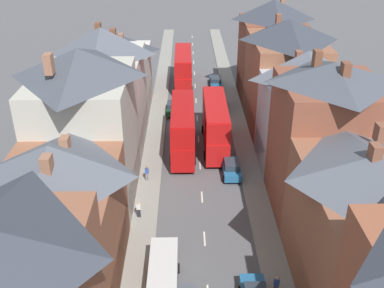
# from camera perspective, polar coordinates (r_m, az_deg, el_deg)

# --- Properties ---
(pavement_left) EXTENTS (2.20, 104.00, 0.14)m
(pavement_left) POSITION_cam_1_polar(r_m,az_deg,el_deg) (54.52, -4.61, 1.61)
(pavement_left) COLOR gray
(pavement_left) RESTS_ON ground
(pavement_right) EXTENTS (2.20, 104.00, 0.14)m
(pavement_right) POSITION_cam_1_polar(r_m,az_deg,el_deg) (54.80, 6.10, 1.67)
(pavement_right) COLOR gray
(pavement_right) RESTS_ON ground
(centre_line_dashes) EXTENTS (0.14, 97.80, 0.01)m
(centre_line_dashes) POSITION_cam_1_polar(r_m,az_deg,el_deg) (52.66, 0.82, 0.63)
(centre_line_dashes) COLOR silver
(centre_line_dashes) RESTS_ON ground
(terrace_row_left) EXTENTS (8.00, 61.60, 14.41)m
(terrace_row_left) POSITION_cam_1_polar(r_m,az_deg,el_deg) (35.28, -15.08, -3.32)
(terrace_row_left) COLOR #BCB7A8
(terrace_row_left) RESTS_ON ground
(terrace_row_right) EXTENTS (8.00, 65.14, 14.08)m
(terrace_row_right) POSITION_cam_1_polar(r_m,az_deg,el_deg) (38.58, 16.82, -0.65)
(terrace_row_right) COLOR #935138
(terrace_row_right) RESTS_ON ground
(double_decker_bus_lead) EXTENTS (2.74, 10.80, 5.30)m
(double_decker_bus_lead) POSITION_cam_1_polar(r_m,az_deg,el_deg) (49.90, 2.96, 2.59)
(double_decker_bus_lead) COLOR red
(double_decker_bus_lead) RESTS_ON ground
(double_decker_bus_mid_street) EXTENTS (2.74, 10.80, 5.30)m
(double_decker_bus_mid_street) POSITION_cam_1_polar(r_m,az_deg,el_deg) (48.87, -1.19, 2.06)
(double_decker_bus_mid_street) COLOR #B70F0F
(double_decker_bus_mid_street) RESTS_ON ground
(double_decker_bus_far_approaching) EXTENTS (2.74, 10.80, 5.30)m
(double_decker_bus_far_approaching) POSITION_cam_1_polar(r_m,az_deg,el_deg) (68.20, -1.13, 9.59)
(double_decker_bus_far_approaching) COLOR red
(double_decker_bus_far_approaching) RESTS_ON ground
(car_near_blue) EXTENTS (1.90, 4.16, 1.70)m
(car_near_blue) POSITION_cam_1_polar(r_m,az_deg,el_deg) (60.94, 3.51, 5.34)
(car_near_blue) COLOR navy
(car_near_blue) RESTS_ON ground
(car_parked_left_a) EXTENTS (1.90, 3.97, 1.62)m
(car_parked_left_a) POSITION_cam_1_polar(r_m,az_deg,el_deg) (59.16, -2.39, 4.62)
(car_parked_left_a) COLOR #144728
(car_parked_left_a) RESTS_ON ground
(car_parked_right_a) EXTENTS (1.90, 4.56, 1.59)m
(car_parked_right_a) POSITION_cam_1_polar(r_m,az_deg,el_deg) (68.65, 3.02, 7.91)
(car_parked_right_a) COLOR #236093
(car_parked_right_a) RESTS_ON ground
(car_mid_black) EXTENTS (1.90, 4.02, 1.65)m
(car_mid_black) POSITION_cam_1_polar(r_m,az_deg,el_deg) (45.36, 5.04, -3.05)
(car_mid_black) COLOR #236093
(car_mid_black) RESTS_ON ground
(delivery_van) EXTENTS (2.20, 5.20, 2.41)m
(delivery_van) POSITION_cam_1_polar(r_m,az_deg,el_deg) (32.66, -3.64, -16.08)
(delivery_van) COLOR silver
(delivery_van) RESTS_ON ground
(pedestrian_mid_left) EXTENTS (0.36, 0.22, 1.61)m
(pedestrian_mid_left) POSITION_cam_1_polar(r_m,az_deg,el_deg) (32.79, 10.66, -17.16)
(pedestrian_mid_left) COLOR #3D4256
(pedestrian_mid_left) RESTS_ON pavement_right
(pedestrian_mid_right) EXTENTS (0.36, 0.22, 1.61)m
(pedestrian_mid_right) POSITION_cam_1_polar(r_m,az_deg,el_deg) (39.31, -6.80, -8.15)
(pedestrian_mid_right) COLOR #23232D
(pedestrian_mid_right) RESTS_ON pavement_left
(pedestrian_far_left) EXTENTS (0.36, 0.22, 1.61)m
(pedestrian_far_left) POSITION_cam_1_polar(r_m,az_deg,el_deg) (44.22, -5.75, -3.66)
(pedestrian_far_left) COLOR gray
(pedestrian_far_left) RESTS_ON pavement_left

